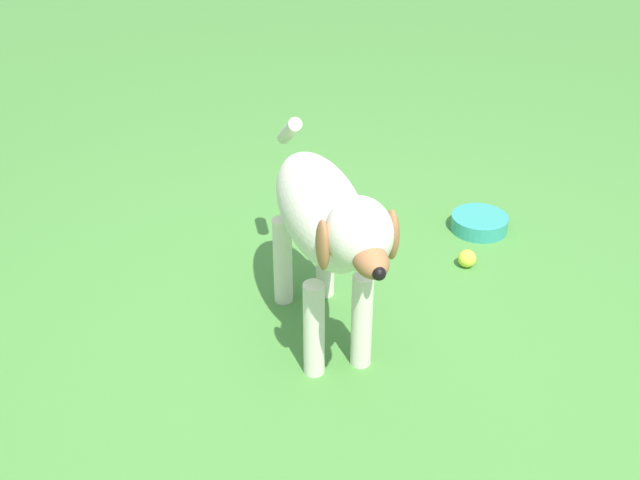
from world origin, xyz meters
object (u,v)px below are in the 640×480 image
dog (325,221)px  water_bowl (479,223)px  tennis_ball_1 (467,259)px  tennis_ball_0 (354,209)px

dog → water_bowl: 1.01m
dog → tennis_ball_1: 0.78m
tennis_ball_1 → water_bowl: size_ratio=0.30×
water_bowl → dog: bearing=56.1°
dog → tennis_ball_0: dog is taller
tennis_ball_0 → tennis_ball_1: bearing=144.0°
tennis_ball_0 → dog: bearing=88.7°
dog → water_bowl: bearing=122.6°
tennis_ball_1 → water_bowl: 0.28m
tennis_ball_1 → dog: bearing=47.0°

